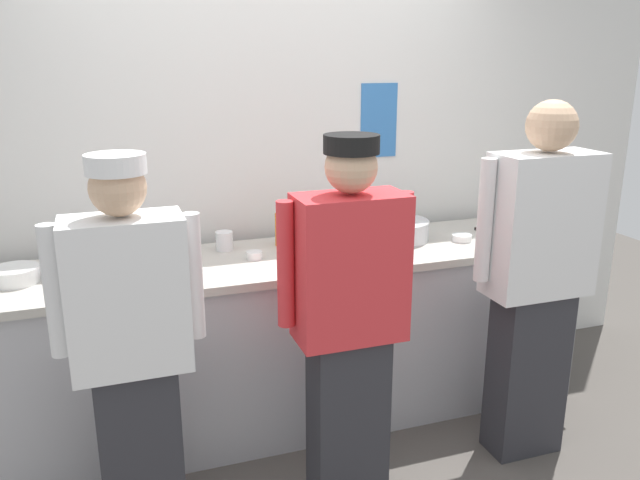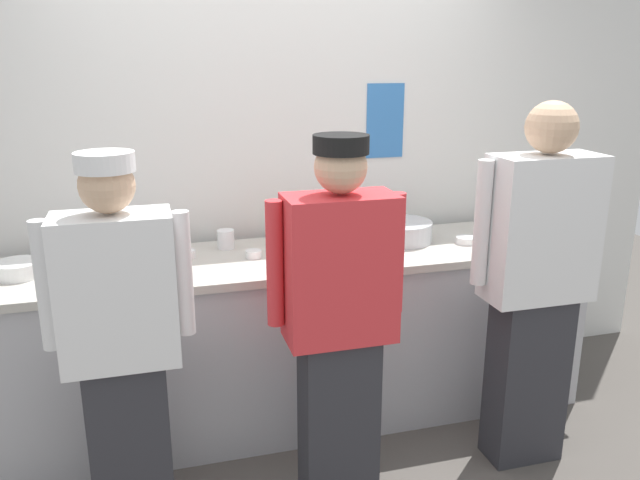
{
  "view_description": "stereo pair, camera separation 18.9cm",
  "coord_description": "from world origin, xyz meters",
  "px_view_note": "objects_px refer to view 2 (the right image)",
  "views": [
    {
      "loc": [
        -0.9,
        -2.63,
        1.93
      ],
      "look_at": [
        0.13,
        0.35,
        1.01
      ],
      "focal_mm": 35.85,
      "sensor_mm": 36.0,
      "label": 1
    },
    {
      "loc": [
        -0.72,
        -2.69,
        1.93
      ],
      "look_at": [
        0.13,
        0.35,
        1.01
      ],
      "focal_mm": 35.85,
      "sensor_mm": 36.0,
      "label": 2
    }
  ],
  "objects_px": {
    "chef_near_left": "(122,341)",
    "plate_stack_rear": "(18,269)",
    "plate_stack_front": "(324,241)",
    "ramekin_red_sauce": "(466,240)",
    "ramekin_yellow_sauce": "(254,254)",
    "mixing_bowl_steel": "(400,231)",
    "chefs_knife": "(499,231)",
    "chef_far_right": "(536,281)",
    "deli_cup": "(226,239)",
    "squeeze_bottle_primary": "(282,226)",
    "sheet_tray": "(105,268)",
    "ramekin_orange_sauce": "(187,254)",
    "chef_center": "(339,317)"
  },
  "relations": [
    {
      "from": "chef_near_left",
      "to": "plate_stack_rear",
      "type": "relative_size",
      "value": 7.45
    },
    {
      "from": "plate_stack_rear",
      "to": "plate_stack_front",
      "type": "bearing_deg",
      "value": 2.27
    },
    {
      "from": "ramekin_red_sauce",
      "to": "ramekin_yellow_sauce",
      "type": "distance_m",
      "value": 1.16
    },
    {
      "from": "mixing_bowl_steel",
      "to": "chefs_knife",
      "type": "bearing_deg",
      "value": 1.72
    },
    {
      "from": "plate_stack_rear",
      "to": "mixing_bowl_steel",
      "type": "height_order",
      "value": "mixing_bowl_steel"
    },
    {
      "from": "plate_stack_front",
      "to": "mixing_bowl_steel",
      "type": "bearing_deg",
      "value": 1.08
    },
    {
      "from": "chef_far_right",
      "to": "plate_stack_rear",
      "type": "height_order",
      "value": "chef_far_right"
    },
    {
      "from": "deli_cup",
      "to": "chefs_knife",
      "type": "distance_m",
      "value": 1.58
    },
    {
      "from": "plate_stack_rear",
      "to": "squeeze_bottle_primary",
      "type": "bearing_deg",
      "value": 7.52
    },
    {
      "from": "plate_stack_front",
      "to": "plate_stack_rear",
      "type": "xyz_separation_m",
      "value": [
        -1.49,
        -0.06,
        -0.0
      ]
    },
    {
      "from": "sheet_tray",
      "to": "mixing_bowl_steel",
      "type": "bearing_deg",
      "value": 2.99
    },
    {
      "from": "ramekin_red_sauce",
      "to": "ramekin_yellow_sauce",
      "type": "xyz_separation_m",
      "value": [
        -1.15,
        0.06,
        0.0
      ]
    },
    {
      "from": "plate_stack_rear",
      "to": "sheet_tray",
      "type": "relative_size",
      "value": 0.42
    },
    {
      "from": "plate_stack_front",
      "to": "ramekin_orange_sauce",
      "type": "relative_size",
      "value": 2.46
    },
    {
      "from": "chef_near_left",
      "to": "chefs_knife",
      "type": "height_order",
      "value": "chef_near_left"
    },
    {
      "from": "squeeze_bottle_primary",
      "to": "chefs_knife",
      "type": "distance_m",
      "value": 1.28
    },
    {
      "from": "chef_far_right",
      "to": "ramekin_yellow_sauce",
      "type": "xyz_separation_m",
      "value": [
        -1.2,
        0.65,
        0.04
      ]
    },
    {
      "from": "chef_center",
      "to": "chef_near_left",
      "type": "bearing_deg",
      "value": 176.15
    },
    {
      "from": "ramekin_orange_sauce",
      "to": "sheet_tray",
      "type": "bearing_deg",
      "value": -166.16
    },
    {
      "from": "ramekin_yellow_sauce",
      "to": "chefs_knife",
      "type": "xyz_separation_m",
      "value": [
        1.46,
        0.1,
        -0.02
      ]
    },
    {
      "from": "ramekin_red_sauce",
      "to": "ramekin_orange_sauce",
      "type": "xyz_separation_m",
      "value": [
        -1.48,
        0.16,
        -0.0
      ]
    },
    {
      "from": "ramekin_yellow_sauce",
      "to": "ramekin_orange_sauce",
      "type": "distance_m",
      "value": 0.34
    },
    {
      "from": "squeeze_bottle_primary",
      "to": "chefs_knife",
      "type": "xyz_separation_m",
      "value": [
        1.27,
        -0.08,
        -0.1
      ]
    },
    {
      "from": "ramekin_orange_sauce",
      "to": "chefs_knife",
      "type": "bearing_deg",
      "value": 0.11
    },
    {
      "from": "chef_center",
      "to": "ramekin_orange_sauce",
      "type": "xyz_separation_m",
      "value": [
        -0.56,
        0.79,
        0.09
      ]
    },
    {
      "from": "sheet_tray",
      "to": "deli_cup",
      "type": "xyz_separation_m",
      "value": [
        0.6,
        0.2,
        0.04
      ]
    },
    {
      "from": "plate_stack_front",
      "to": "sheet_tray",
      "type": "height_order",
      "value": "plate_stack_front"
    },
    {
      "from": "chef_near_left",
      "to": "ramekin_red_sauce",
      "type": "xyz_separation_m",
      "value": [
        1.79,
        0.57,
        0.11
      ]
    },
    {
      "from": "mixing_bowl_steel",
      "to": "sheet_tray",
      "type": "bearing_deg",
      "value": -177.01
    },
    {
      "from": "chef_center",
      "to": "chef_far_right",
      "type": "distance_m",
      "value": 0.97
    },
    {
      "from": "ramekin_yellow_sauce",
      "to": "mixing_bowl_steel",
      "type": "bearing_deg",
      "value": 5.73
    },
    {
      "from": "plate_stack_rear",
      "to": "chef_far_right",
      "type": "bearing_deg",
      "value": -16.17
    },
    {
      "from": "squeeze_bottle_primary",
      "to": "ramekin_red_sauce",
      "type": "bearing_deg",
      "value": -14.48
    },
    {
      "from": "chef_center",
      "to": "chef_far_right",
      "type": "height_order",
      "value": "chef_far_right"
    },
    {
      "from": "mixing_bowl_steel",
      "to": "chefs_knife",
      "type": "relative_size",
      "value": 1.29
    },
    {
      "from": "squeeze_bottle_primary",
      "to": "deli_cup",
      "type": "relative_size",
      "value": 2.12
    },
    {
      "from": "chef_far_right",
      "to": "plate_stack_front",
      "type": "distance_m",
      "value": 1.09
    },
    {
      "from": "chef_near_left",
      "to": "sheet_tray",
      "type": "relative_size",
      "value": 3.11
    },
    {
      "from": "sheet_tray",
      "to": "deli_cup",
      "type": "height_order",
      "value": "deli_cup"
    },
    {
      "from": "plate_stack_front",
      "to": "chefs_knife",
      "type": "xyz_separation_m",
      "value": [
        1.07,
        0.03,
        -0.03
      ]
    },
    {
      "from": "chef_near_left",
      "to": "chef_center",
      "type": "height_order",
      "value": "chef_center"
    },
    {
      "from": "sheet_tray",
      "to": "chefs_knife",
      "type": "height_order",
      "value": "sheet_tray"
    },
    {
      "from": "deli_cup",
      "to": "chefs_knife",
      "type": "bearing_deg",
      "value": -3.53
    },
    {
      "from": "plate_stack_rear",
      "to": "ramekin_orange_sauce",
      "type": "bearing_deg",
      "value": 6.11
    },
    {
      "from": "chef_far_right",
      "to": "plate_stack_front",
      "type": "xyz_separation_m",
      "value": [
        -0.81,
        0.73,
        0.05
      ]
    },
    {
      "from": "plate_stack_rear",
      "to": "ramekin_orange_sauce",
      "type": "height_order",
      "value": "plate_stack_rear"
    },
    {
      "from": "chefs_knife",
      "to": "plate_stack_front",
      "type": "bearing_deg",
      "value": -178.54
    },
    {
      "from": "chef_far_right",
      "to": "mixing_bowl_steel",
      "type": "distance_m",
      "value": 0.83
    },
    {
      "from": "chef_center",
      "to": "plate_stack_rear",
      "type": "bearing_deg",
      "value": 151.98
    },
    {
      "from": "chef_far_right",
      "to": "deli_cup",
      "type": "xyz_separation_m",
      "value": [
        -1.32,
        0.85,
        0.06
      ]
    }
  ]
}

